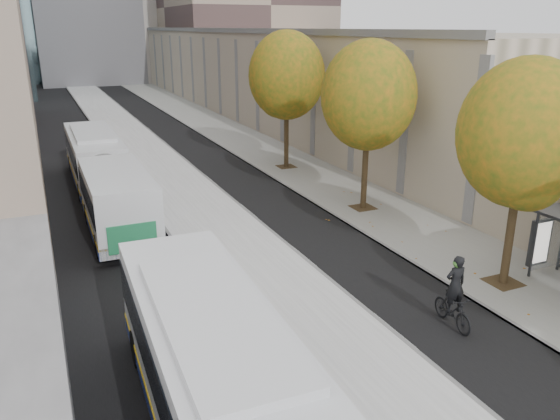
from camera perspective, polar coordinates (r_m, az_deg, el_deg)
bus_platform at (r=36.05m, az=-12.97°, el=4.68°), size 4.25×150.00×0.15m
sidewalk at (r=38.32m, az=-1.13°, el=5.91°), size 4.75×150.00×0.08m
building_tan at (r=68.67m, az=-1.87°, el=14.88°), size 18.00×92.00×8.00m
tree_c at (r=19.01m, az=24.17°, el=7.25°), size 4.20×4.20×7.28m
tree_d at (r=25.79m, az=9.25°, el=11.70°), size 4.40×4.40×7.60m
tree_e at (r=33.63m, az=0.69°, el=13.87°), size 4.60×4.60×7.92m
bus_far at (r=28.75m, az=-18.02°, el=3.75°), size 2.54×16.93×2.82m
cyclist at (r=17.01m, az=17.68°, el=-9.00°), size 0.69×1.81×2.26m
distant_car at (r=40.60m, az=-18.99°, el=6.57°), size 2.93×4.38×1.39m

